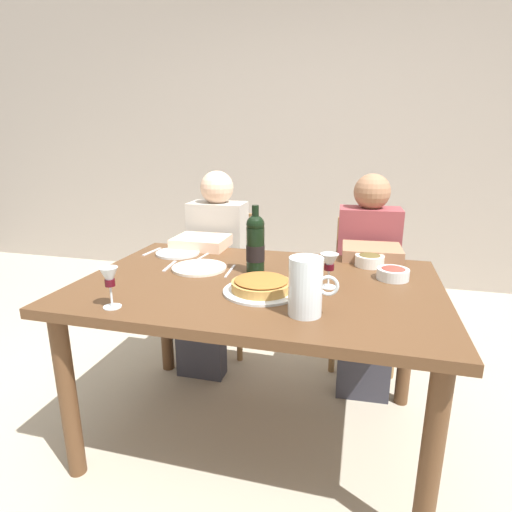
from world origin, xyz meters
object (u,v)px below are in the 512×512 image
object	(u,v)px
olive_bowl	(370,259)
wine_glass_left_diner	(110,279)
wine_glass_right_diner	(329,264)
diner_right	(367,275)
diner_left	(212,264)
wine_bottle	(255,244)
salad_bowl	(393,273)
dinner_plate_right_setting	(178,253)
chair_right	(364,281)
chair_left	(225,271)
baked_tart	(261,286)
dinner_plate_left_setting	(199,268)
water_pitcher	(306,290)
dining_table	(258,302)

from	to	relation	value
olive_bowl	wine_glass_left_diner	size ratio (longest dim) A/B	0.90
wine_glass_right_diner	diner_right	size ratio (longest dim) A/B	0.12
wine_glass_left_diner	diner_left	world-z (taller)	diner_left
wine_bottle	diner_left	xyz separation A→B (m)	(-0.41, 0.53, -0.28)
diner_right	wine_bottle	bearing A→B (deg)	44.83
salad_bowl	dinner_plate_right_setting	xyz separation A→B (m)	(-1.07, 0.14, -0.02)
chair_right	diner_right	distance (m)	0.26
chair_left	diner_right	world-z (taller)	diner_right
baked_tart	diner_right	world-z (taller)	diner_right
dinner_plate_left_setting	dinner_plate_right_setting	bearing A→B (deg)	134.31
wine_glass_left_diner	diner_left	xyz separation A→B (m)	(-0.01, 1.04, -0.25)
wine_glass_right_diner	dinner_plate_left_setting	bearing A→B (deg)	170.63
water_pitcher	dinner_plate_left_setting	distance (m)	0.68
olive_bowl	wine_glass_right_diner	distance (m)	0.39
water_pitcher	chair_left	bearing A→B (deg)	120.72
water_pitcher	dinner_plate_right_setting	xyz separation A→B (m)	(-0.76, 0.60, -0.08)
olive_bowl	diner_left	xyz separation A→B (m)	(-0.90, 0.29, -0.18)
diner_left	diner_right	size ratio (longest dim) A/B	1.00
salad_bowl	water_pitcher	bearing A→B (deg)	-123.93
water_pitcher	baked_tart	xyz separation A→B (m)	(-0.20, 0.17, -0.06)
water_pitcher	diner_right	size ratio (longest dim) A/B	0.17
chair_right	diner_right	size ratio (longest dim) A/B	0.75
baked_tart	dinner_plate_left_setting	distance (m)	0.42
salad_bowl	chair_right	world-z (taller)	chair_right
dining_table	chair_right	size ratio (longest dim) A/B	1.72
dining_table	water_pitcher	size ratio (longest dim) A/B	7.40
wine_bottle	dinner_plate_left_setting	size ratio (longest dim) A/B	1.22
water_pitcher	diner_right	distance (m)	1.00
wine_glass_left_diner	diner_right	distance (m)	1.41
baked_tart	chair_left	size ratio (longest dim) A/B	0.35
chair_right	diner_right	xyz separation A→B (m)	(0.01, -0.24, 0.12)
water_pitcher	dinner_plate_right_setting	distance (m)	0.97
dining_table	diner_right	world-z (taller)	diner_right
salad_bowl	chair_right	distance (m)	0.78
chair_left	wine_glass_right_diner	bearing A→B (deg)	129.92
wine_glass_left_diner	salad_bowl	bearing A→B (deg)	30.32
wine_bottle	wine_glass_left_diner	world-z (taller)	wine_bottle
dinner_plate_left_setting	chair_right	distance (m)	1.13
wine_glass_left_diner	diner_right	xyz separation A→B (m)	(0.89, 1.06, -0.25)
water_pitcher	dining_table	bearing A→B (deg)	129.47
dining_table	dinner_plate_left_setting	size ratio (longest dim) A/B	5.96
olive_bowl	chair_right	size ratio (longest dim) A/B	0.15
wine_glass_right_diner	chair_right	size ratio (longest dim) A/B	0.16
salad_bowl	olive_bowl	distance (m)	0.20
chair_left	baked_tart	bearing A→B (deg)	115.96
dining_table	diner_left	bearing A→B (deg)	125.30
wine_glass_left_diner	chair_left	bearing A→B (deg)	90.65
baked_tart	wine_glass_right_diner	bearing A→B (deg)	26.02
wine_bottle	dinner_plate_right_setting	size ratio (longest dim) A/B	1.36
wine_bottle	chair_left	distance (m)	0.95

